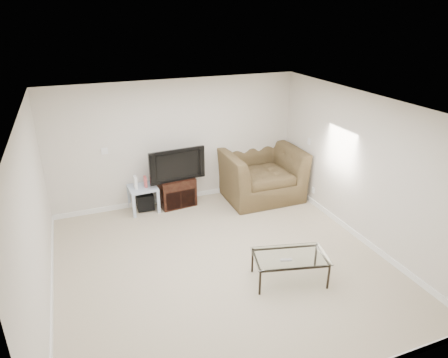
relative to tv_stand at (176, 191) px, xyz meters
name	(u,v)px	position (x,y,z in m)	size (l,w,h in m)	color
floor	(222,264)	(0.12, -2.28, -0.29)	(5.00, 5.00, 0.00)	tan
ceiling	(222,107)	(0.12, -2.28, 2.21)	(5.00, 5.00, 0.00)	white
wall_back	(177,143)	(0.12, 0.22, 0.96)	(5.00, 0.02, 2.50)	silver
wall_left	(35,223)	(-2.38, -2.28, 0.96)	(0.02, 5.00, 2.50)	silver
wall_right	(362,169)	(2.62, -2.28, 0.96)	(0.02, 5.00, 2.50)	silver
plate_back	(105,151)	(-1.28, 0.21, 0.96)	(0.12, 0.02, 0.12)	white
plate_right_switch	(309,141)	(2.60, -0.68, 0.96)	(0.02, 0.09, 0.13)	white
plate_right_outlet	(313,190)	(2.60, -0.98, 0.01)	(0.02, 0.08, 0.12)	white
tv_stand	(176,191)	(0.00, 0.00, 0.00)	(0.70, 0.49, 0.58)	black
dvd_player	(177,183)	(0.00, -0.04, 0.19)	(0.40, 0.28, 0.06)	black
television	(176,163)	(0.00, -0.03, 0.62)	(1.05, 0.21, 0.65)	black
side_table	(143,198)	(-0.68, 0.00, -0.04)	(0.53, 0.53, 0.51)	#AACBD4
subwoofer	(145,201)	(-0.65, 0.02, -0.11)	(0.32, 0.32, 0.32)	black
game_console	(135,182)	(-0.80, -0.03, 0.34)	(0.05, 0.17, 0.23)	white
game_case	(145,182)	(-0.61, -0.02, 0.32)	(0.05, 0.15, 0.20)	#CC4C4C
recliner	(260,165)	(1.76, -0.23, 0.41)	(1.61, 1.04, 1.40)	#4B2F1A
coffee_table	(289,268)	(0.89, -3.01, -0.08)	(1.07, 0.60, 0.42)	black
remote	(286,260)	(0.78, -3.09, 0.14)	(0.17, 0.05, 0.02)	#B2B2B7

